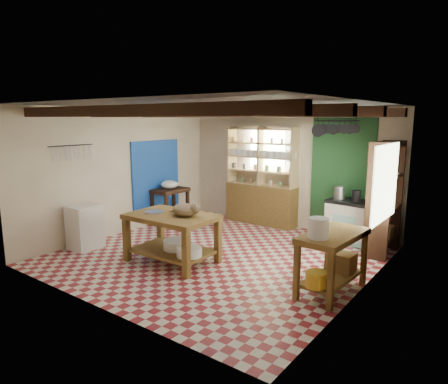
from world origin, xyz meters
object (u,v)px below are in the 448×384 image
Objects in this scene: work_table at (172,238)px; stove at (350,221)px; prep_table at (170,206)px; white_cabinet at (85,227)px; right_counter at (332,263)px; cat at (185,210)px.

work_table is 3.51m from stove.
white_cabinet is (-0.02, -2.22, -0.00)m from prep_table.
stove is 1.04× the size of prep_table.
work_table is 1.85m from white_cabinet.
white_cabinet is (-1.79, -0.45, -0.00)m from work_table.
work_table reaches higher than prep_table.
cat is (-2.36, -0.39, 0.49)m from right_counter.
stove is at bearing 16.29° from prep_table.
right_counter is (4.38, -1.33, 0.02)m from prep_table.
right_counter is (2.61, 0.45, 0.02)m from work_table.
stove is at bearing 107.58° from right_counter.
cat reaches higher than stove.
right_counter is 2.44m from cat.
right_counter is at bearing -71.82° from stove.
cat is (2.04, 0.50, 0.51)m from white_cabinet.
stove is 3.94m from prep_table.
work_table reaches higher than white_cabinet.
white_cabinet is at bearing -164.82° from right_counter.
prep_table is at bearing 132.89° from work_table.
right_counter is at bearing -2.69° from cat.
cat is at bearing -166.93° from right_counter.
prep_table is at bearing -159.48° from stove.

